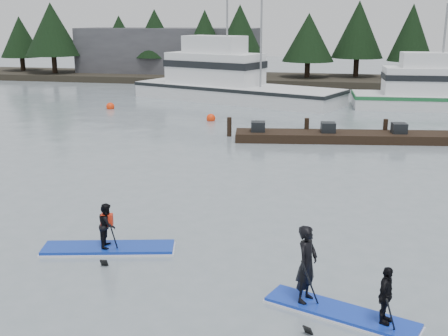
% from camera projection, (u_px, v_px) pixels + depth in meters
% --- Properties ---
extents(ground, '(160.00, 160.00, 0.00)m').
position_uv_depth(ground, '(171.00, 275.00, 13.49)').
color(ground, slate).
rests_on(ground, ground).
extents(far_shore, '(70.00, 8.00, 0.60)m').
position_uv_depth(far_shore, '(304.00, 80.00, 53.06)').
color(far_shore, '#2D281E').
rests_on(far_shore, ground).
extents(treeline, '(60.00, 4.00, 8.00)m').
position_uv_depth(treeline, '(304.00, 83.00, 53.14)').
color(treeline, black).
rests_on(treeline, ground).
extents(waterfront_building, '(18.00, 6.00, 5.00)m').
position_uv_depth(waterfront_building, '(169.00, 53.00, 57.24)').
color(waterfront_building, '#4C4C51').
rests_on(waterfront_building, ground).
extents(fishing_boat_large, '(16.38, 9.71, 9.15)m').
position_uv_depth(fishing_boat_large, '(230.00, 91.00, 41.95)').
color(fishing_boat_large, silver).
rests_on(fishing_boat_large, ground).
extents(fishing_boat_medium, '(12.73, 4.39, 7.72)m').
position_uv_depth(fishing_boat_medium, '(442.00, 101.00, 38.07)').
color(fishing_boat_medium, silver).
rests_on(fishing_boat_medium, ground).
extents(floating_dock, '(13.35, 3.74, 0.44)m').
position_uv_depth(floating_dock, '(368.00, 137.00, 28.05)').
color(floating_dock, black).
rests_on(floating_dock, ground).
extents(buoy_b, '(0.54, 0.54, 0.54)m').
position_uv_depth(buoy_b, '(211.00, 121.00, 33.74)').
color(buoy_b, '#F9350C').
rests_on(buoy_b, ground).
extents(buoy_a, '(0.56, 0.56, 0.56)m').
position_uv_depth(buoy_a, '(110.00, 109.00, 38.12)').
color(buoy_a, '#F9350C').
rests_on(buoy_a, ground).
extents(paddleboard_solo, '(3.54, 1.63, 1.79)m').
position_uv_depth(paddleboard_solo, '(108.00, 237.00, 14.83)').
color(paddleboard_solo, '#1132A7').
rests_on(paddleboard_solo, ground).
extents(paddleboard_duo, '(3.26, 1.91, 2.30)m').
position_uv_depth(paddleboard_duo, '(336.00, 286.00, 11.58)').
color(paddleboard_duo, '#1334B6').
rests_on(paddleboard_duo, ground).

